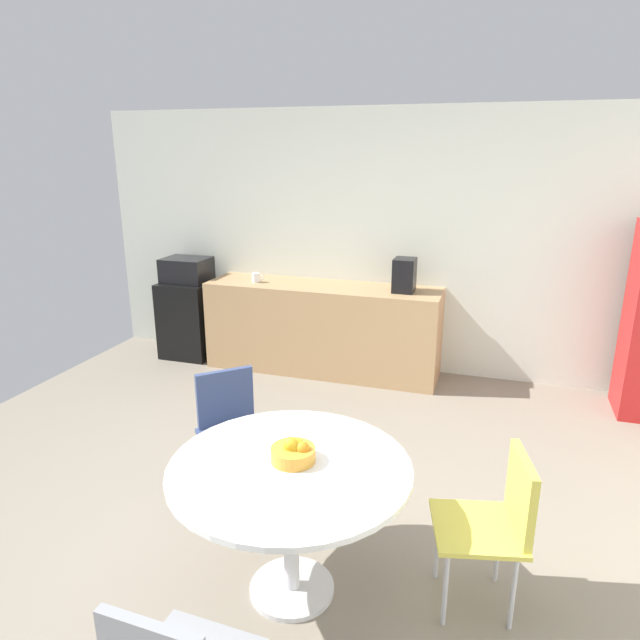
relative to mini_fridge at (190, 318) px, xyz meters
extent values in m
plane|color=gray|center=(2.01, -2.65, -0.41)|extent=(6.00, 6.00, 0.00)
cube|color=silver|center=(2.01, 0.35, 0.89)|extent=(6.00, 0.10, 2.60)
cube|color=tan|center=(1.53, 0.00, 0.04)|extent=(2.36, 0.60, 0.90)
cube|color=black|center=(0.00, 0.00, 0.00)|extent=(0.54, 0.54, 0.83)
cube|color=black|center=(0.00, 0.00, 0.54)|extent=(0.48, 0.38, 0.26)
cylinder|color=silver|center=(2.31, -2.98, -0.40)|extent=(0.44, 0.44, 0.03)
cylinder|color=silver|center=(2.31, -2.98, -0.03)|extent=(0.08, 0.08, 0.71)
cylinder|color=white|center=(2.31, -2.98, 0.31)|extent=(1.19, 1.19, 0.03)
cylinder|color=silver|center=(3.08, -2.96, -0.20)|extent=(0.02, 0.02, 0.42)
cylinder|color=silver|center=(3.01, -2.65, -0.20)|extent=(0.02, 0.02, 0.42)
cylinder|color=silver|center=(3.39, -2.88, -0.20)|extent=(0.02, 0.02, 0.42)
cylinder|color=silver|center=(3.32, -2.58, -0.20)|extent=(0.02, 0.02, 0.42)
cube|color=#D8CC4C|center=(3.20, -2.77, 0.02)|extent=(0.51, 0.51, 0.03)
cube|color=#D8CC4C|center=(3.38, -2.72, 0.23)|extent=(0.13, 0.38, 0.38)
cylinder|color=silver|center=(1.90, -2.32, -0.20)|extent=(0.02, 0.02, 0.42)
cylinder|color=silver|center=(1.67, -2.54, -0.20)|extent=(0.02, 0.02, 0.42)
cylinder|color=silver|center=(1.68, -2.09, -0.20)|extent=(0.02, 0.02, 0.42)
cylinder|color=silver|center=(1.46, -2.31, -0.20)|extent=(0.02, 0.02, 0.42)
cube|color=#384772|center=(1.68, -2.31, 0.02)|extent=(0.59, 0.59, 0.03)
cube|color=#384772|center=(1.55, -2.18, 0.23)|extent=(0.30, 0.29, 0.38)
cylinder|color=gold|center=(2.31, -2.94, 0.36)|extent=(0.22, 0.22, 0.07)
sphere|color=yellow|center=(2.31, -2.93, 0.40)|extent=(0.07, 0.07, 0.07)
sphere|color=yellow|center=(2.30, -2.94, 0.40)|extent=(0.07, 0.07, 0.07)
sphere|color=orange|center=(2.36, -2.93, 0.40)|extent=(0.07, 0.07, 0.07)
sphere|color=yellow|center=(2.32, -2.91, 0.40)|extent=(0.07, 0.07, 0.07)
sphere|color=yellow|center=(2.30, -2.94, 0.42)|extent=(0.07, 0.07, 0.07)
cylinder|color=white|center=(0.84, -0.07, 0.53)|extent=(0.08, 0.08, 0.09)
torus|color=white|center=(0.90, -0.07, 0.54)|extent=(0.06, 0.01, 0.06)
cube|color=black|center=(2.35, 0.00, 0.65)|extent=(0.20, 0.24, 0.32)
camera|label=1|loc=(3.18, -5.22, 1.80)|focal=31.67mm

